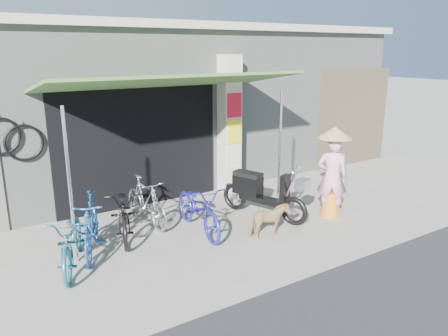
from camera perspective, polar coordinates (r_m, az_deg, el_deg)
ground at (r=7.67m, az=5.35°, el=-8.68°), size 80.00×80.00×0.00m
bicycle_shop at (r=11.52m, az=-10.31°, el=8.69°), size 12.30×5.30×3.66m
shop_pillar at (r=9.63m, az=0.63°, el=5.66°), size 0.42×0.44×3.00m
awning at (r=7.94m, az=-6.85°, el=10.89°), size 4.60×1.88×2.72m
neighbour_right at (r=12.50m, az=16.49°, el=6.34°), size 2.60×0.06×2.60m
bike_teal at (r=6.79m, az=-19.17°, el=-8.84°), size 1.12×1.74×0.86m
bike_blue at (r=7.12m, az=-17.00°, el=-7.15°), size 1.00×1.63×0.95m
bike_black at (r=7.61m, az=-12.94°, el=-5.55°), size 1.09×1.82×0.90m
bike_silver at (r=8.07m, az=-10.21°, el=-4.25°), size 0.54×1.50×0.89m
bike_navy at (r=7.61m, az=-3.34°, el=-5.22°), size 0.75×1.75×0.89m
street_dog at (r=7.48m, az=5.83°, el=-6.87°), size 0.75×0.45×0.59m
moped at (r=8.31m, az=4.88°, el=-3.21°), size 0.83×1.80×1.06m
nun at (r=8.43m, az=13.96°, el=-0.61°), size 0.68×0.66×1.74m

